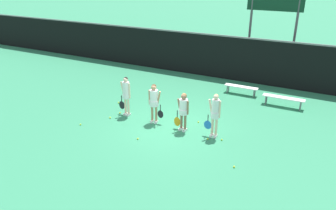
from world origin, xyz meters
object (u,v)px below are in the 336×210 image
Objects in this scene: tennis_ball_0 at (126,100)px; tennis_ball_8 at (110,118)px; bench_courtside at (284,99)px; tennis_ball_3 at (222,140)px; tennis_ball_5 at (119,103)px; player_1 at (154,100)px; player_3 at (215,112)px; tennis_ball_9 at (138,139)px; player_2 at (183,109)px; player_0 at (126,93)px; scoreboard at (275,4)px; bench_far at (241,87)px; tennis_ball_7 at (80,124)px; tennis_ball_1 at (198,122)px; tennis_ball_2 at (120,113)px; tennis_ball_4 at (208,139)px; tennis_ball_6 at (234,167)px.

tennis_ball_0 is 2.15m from tennis_ball_8.
bench_courtside is 4.77m from tennis_ball_3.
player_1 is at bearing -21.25° from tennis_ball_5.
bench_courtside is at bearing 25.14° from tennis_ball_5.
tennis_ball_9 is at bearing -149.28° from player_3.
player_0 is at bearing -175.13° from player_2.
scoreboard is 5.45m from bench_far.
player_1 reaches higher than tennis_ball_7.
bench_courtside is 9.37m from tennis_ball_7.
player_2 is at bearing -12.43° from player_1.
tennis_ball_1 is at bearing 30.81° from tennis_ball_7.
tennis_ball_9 is at bearing -153.26° from tennis_ball_3.
tennis_ball_9 reaches higher than tennis_ball_1.
player_1 is 3.24m from tennis_ball_3.
tennis_ball_2 is at bearing -129.51° from bench_far.
player_1 is 2.79m from tennis_ball_4.
player_0 reaches higher than bench_courtside.
tennis_ball_8 is at bearing -175.25° from player_3.
tennis_ball_1 is (0.28, 0.94, -0.92)m from player_2.
tennis_ball_2 is (-4.13, -4.99, -0.34)m from bench_far.
player_0 is at bearing -144.67° from bench_courtside.
player_3 is 26.83× the size of tennis_ball_1.
player_2 is (-1.38, -8.96, -3.27)m from scoreboard.
tennis_ball_2 is at bearing 177.00° from player_3.
bench_far reaches higher than tennis_ball_3.
tennis_ball_4 is (-1.93, -4.73, -0.37)m from bench_courtside.
tennis_ball_3 is (3.08, -0.17, -0.99)m from player_1.
player_3 is 26.81× the size of tennis_ball_7.
player_2 is 23.04× the size of tennis_ball_8.
player_0 is 27.05× the size of tennis_ball_0.
player_0 is 2.58m from tennis_ball_9.
scoreboard reaches higher than bench_far.
tennis_ball_4 is at bearing -16.83° from player_1.
player_1 is at bearing -114.28° from bench_far.
tennis_ball_7 is at bearing -119.44° from player_0.
tennis_ball_9 is (-2.09, -6.66, -0.34)m from bench_far.
tennis_ball_8 is 1.01× the size of tennis_ball_9.
tennis_ball_4 is (2.58, -0.36, -0.99)m from player_1.
tennis_ball_0 is at bearing -125.63° from scoreboard.
tennis_ball_7 is at bearing -155.81° from player_1.
tennis_ball_6 is (-0.45, -6.11, -0.37)m from bench_courtside.
bench_courtside is 29.05× the size of tennis_ball_7.
player_1 is (-4.52, -4.37, 0.62)m from bench_courtside.
tennis_ball_8 is (-4.51, -0.21, 0.00)m from tennis_ball_4.
tennis_ball_9 reaches higher than tennis_ball_3.
scoreboard is 78.01× the size of tennis_ball_2.
tennis_ball_4 is at bearing -158.50° from tennis_ball_3.
bench_courtside reaches higher than tennis_ball_7.
player_3 is (1.29, 0.08, 0.08)m from player_2.
tennis_ball_0 is 7.33m from tennis_ball_6.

